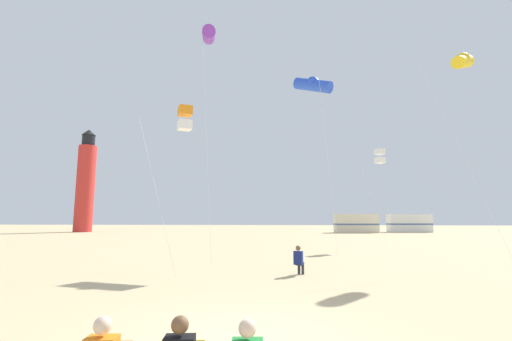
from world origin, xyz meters
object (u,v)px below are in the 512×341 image
(kite_tube_gold, at_px, (463,61))
(rv_van_white, at_px, (409,223))
(kite_box_white, at_px, (380,156))
(rv_van_cream, at_px, (356,223))
(kite_flyer_standing, at_px, (299,259))
(lighthouse_distant, at_px, (86,183))
(kite_tube_blue, at_px, (313,85))
(kite_tube_violet, at_px, (209,34))
(kite_box_orange, at_px, (185,118))

(kite_tube_gold, height_order, rv_van_white, kite_tube_gold)
(kite_tube_gold, height_order, kite_box_white, kite_tube_gold)
(kite_tube_gold, distance_m, rv_van_cream, 35.97)
(rv_van_cream, xyz_separation_m, rv_van_white, (8.67, 2.36, 0.00))
(kite_flyer_standing, bearing_deg, rv_van_cream, -85.74)
(kite_tube_gold, relative_size, kite_box_white, 1.56)
(kite_tube_gold, relative_size, lighthouse_distant, 0.70)
(kite_tube_gold, bearing_deg, kite_box_white, 110.22)
(rv_van_cream, bearing_deg, kite_tube_blue, -108.94)
(rv_van_cream, relative_size, rv_van_white, 1.01)
(kite_tube_violet, bearing_deg, kite_flyer_standing, -36.44)
(kite_box_orange, bearing_deg, kite_flyer_standing, -14.92)
(kite_flyer_standing, height_order, kite_tube_blue, kite_tube_blue)
(kite_tube_blue, distance_m, rv_van_cream, 36.50)
(kite_tube_blue, height_order, kite_tube_violet, kite_tube_violet)
(kite_tube_blue, xyz_separation_m, kite_tube_gold, (8.48, -0.36, 0.97))
(rv_van_white, bearing_deg, lighthouse_distant, -177.91)
(kite_flyer_standing, xyz_separation_m, kite_box_orange, (-5.23, 1.39, 6.33))
(kite_tube_gold, height_order, lighthouse_distant, lighthouse_distant)
(kite_flyer_standing, xyz_separation_m, kite_tube_gold, (9.70, 5.38, 10.50))
(kite_tube_violet, height_order, rv_van_cream, kite_tube_violet)
(kite_flyer_standing, relative_size, kite_tube_gold, 0.10)
(lighthouse_distant, bearing_deg, kite_tube_violet, -51.52)
(kite_flyer_standing, height_order, kite_box_white, kite_box_white)
(lighthouse_distant, bearing_deg, kite_box_white, -33.13)
(kite_box_orange, xyz_separation_m, rv_van_cream, (15.49, 38.61, -5.56))
(kite_flyer_standing, distance_m, rv_van_cream, 41.31)
(kite_flyer_standing, relative_size, kite_box_white, 0.15)
(kite_tube_violet, relative_size, kite_box_white, 1.71)
(rv_van_cream, bearing_deg, kite_box_white, -101.24)
(rv_van_cream, bearing_deg, kite_tube_gold, -95.09)
(kite_tube_violet, distance_m, kite_box_white, 15.90)
(kite_tube_blue, height_order, kite_box_orange, kite_tube_blue)
(lighthouse_distant, height_order, rv_van_white, lighthouse_distant)
(kite_box_white, relative_size, lighthouse_distant, 0.45)
(kite_box_white, distance_m, kite_box_orange, 16.78)
(kite_tube_blue, relative_size, kite_box_orange, 1.44)
(kite_flyer_standing, bearing_deg, kite_tube_blue, -83.35)
(kite_tube_blue, height_order, kite_tube_gold, kite_tube_gold)
(kite_flyer_standing, relative_size, kite_tube_violet, 0.09)
(kite_flyer_standing, xyz_separation_m, kite_tube_blue, (1.22, 5.74, 9.53))
(rv_van_cream, bearing_deg, rv_van_white, 11.03)
(kite_flyer_standing, relative_size, kite_box_orange, 0.15)
(lighthouse_distant, height_order, rv_van_cream, lighthouse_distant)
(kite_box_white, bearing_deg, kite_flyer_standing, -118.00)
(kite_tube_blue, relative_size, kite_box_white, 1.43)
(kite_tube_violet, xyz_separation_m, rv_van_white, (23.56, 38.95, -10.94))
(rv_van_white, bearing_deg, kite_tube_blue, -117.52)
(kite_flyer_standing, relative_size, rv_van_cream, 0.18)
(kite_box_orange, bearing_deg, lighthouse_distant, 126.34)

